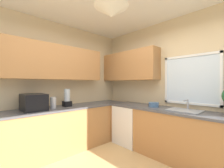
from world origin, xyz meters
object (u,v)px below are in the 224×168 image
object	(u,v)px
dishwasher	(130,124)
kettle	(53,103)
bowl	(154,105)
sink_assembly	(184,110)
microwave	(34,102)
blender_appliance	(67,99)

from	to	relation	value
dishwasher	kettle	xyz separation A→B (m)	(-0.64, -1.53, 0.58)
bowl	sink_assembly	bearing A→B (deg)	0.71
microwave	blender_appliance	bearing A→B (deg)	90.00
dishwasher	kettle	world-z (taller)	kettle
bowl	blender_appliance	size ratio (longest dim) A/B	0.56
microwave	kettle	world-z (taller)	microwave
microwave	bowl	xyz separation A→B (m)	(1.25, 1.89, -0.10)
dishwasher	blender_appliance	xyz separation A→B (m)	(-0.66, -1.23, 0.63)
sink_assembly	bowl	world-z (taller)	sink_assembly
dishwasher	sink_assembly	size ratio (longest dim) A/B	1.62
microwave	sink_assembly	distance (m)	2.65
dishwasher	microwave	distance (m)	2.07
kettle	blender_appliance	world-z (taller)	blender_appliance
sink_assembly	blender_appliance	size ratio (longest dim) A/B	1.46
sink_assembly	blender_appliance	bearing A→B (deg)	-145.51
sink_assembly	bowl	distance (m)	0.59
bowl	kettle	bearing A→B (deg)	-128.41
microwave	blender_appliance	size ratio (longest dim) A/B	1.33
microwave	blender_appliance	distance (m)	0.63
bowl	blender_appliance	xyz separation A→B (m)	(-1.25, -1.26, 0.12)
kettle	sink_assembly	size ratio (longest dim) A/B	0.41
sink_assembly	bowl	bearing A→B (deg)	-179.29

